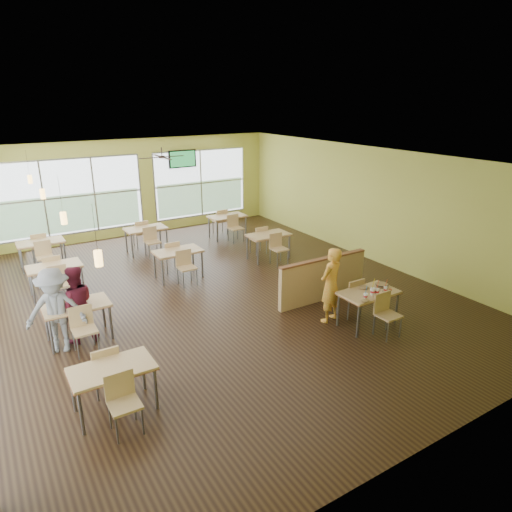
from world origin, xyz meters
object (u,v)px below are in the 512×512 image
half_wall_divider (323,279)px  man_plaid (331,285)px  food_basket (382,285)px  main_table (369,297)px

half_wall_divider → man_plaid: man_plaid is taller
man_plaid → food_basket: man_plaid is taller
food_basket → man_plaid: bearing=151.7°
man_plaid → food_basket: size_ratio=5.98×
half_wall_divider → food_basket: (0.42, -1.40, 0.26)m
man_plaid → food_basket: (0.95, -0.51, -0.02)m
main_table → food_basket: (0.42, 0.05, 0.15)m
main_table → food_basket: 0.45m
main_table → man_plaid: 0.80m
food_basket → half_wall_divider: bearing=106.8°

